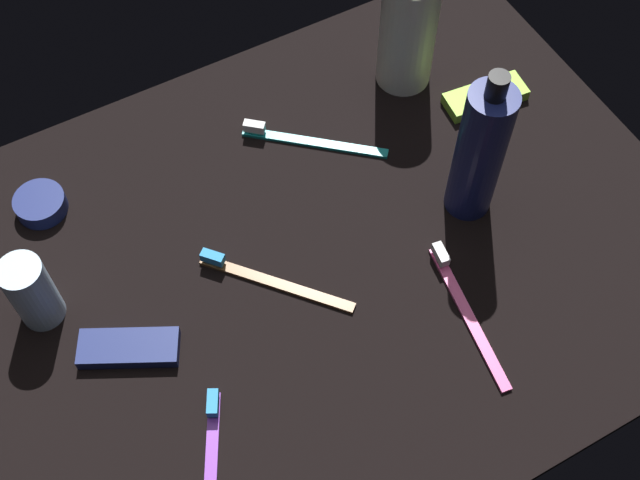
{
  "coord_description": "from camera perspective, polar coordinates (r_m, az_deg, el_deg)",
  "views": [
    {
      "loc": [
        -22.97,
        -41.85,
        80.96
      ],
      "look_at": [
        0.0,
        0.0,
        3.0
      ],
      "focal_mm": 47.04,
      "sensor_mm": 36.0,
      "label": 1
    }
  ],
  "objects": [
    {
      "name": "bodywash_bottle",
      "position": [
        1.05,
        6.01,
        14.08
      ],
      "size": [
        6.94,
        6.94,
        18.19
      ],
      "color": "silver",
      "rests_on": "ground_plane"
    },
    {
      "name": "lotion_bottle",
      "position": [
        0.92,
        10.82,
        5.9
      ],
      "size": [
        5.34,
        5.34,
        21.27
      ],
      "color": "navy",
      "rests_on": "ground_plane"
    },
    {
      "name": "toothbrush_pink",
      "position": [
        0.91,
        9.81,
        -4.47
      ],
      "size": [
        3.81,
        17.98,
        2.1
      ],
      "color": "#E55999",
      "rests_on": "ground_plane"
    },
    {
      "name": "cream_tin_left",
      "position": [
        1.02,
        -18.48,
        2.33
      ],
      "size": [
        5.89,
        5.89,
        2.06
      ],
      "primitive_type": "cylinder",
      "color": "navy",
      "rests_on": "ground_plane"
    },
    {
      "name": "toothbrush_purple",
      "position": [
        0.84,
        -7.45,
        -15.21
      ],
      "size": [
        9.43,
        16.5,
        2.1
      ],
      "color": "purple",
      "rests_on": "ground_plane"
    },
    {
      "name": "toothbrush_teal",
      "position": [
        1.02,
        -0.98,
        6.86
      ],
      "size": [
        14.56,
        12.49,
        2.1
      ],
      "color": "teal",
      "rests_on": "ground_plane"
    },
    {
      "name": "deodorant_stick",
      "position": [
        0.91,
        -19.01,
        -3.36
      ],
      "size": [
        4.65,
        4.65,
        9.36
      ],
      "primitive_type": "cylinder",
      "color": "silver",
      "rests_on": "ground_plane"
    },
    {
      "name": "snack_bar_navy",
      "position": [
        0.9,
        -12.88,
        -7.17
      ],
      "size": [
        11.08,
        8.33,
        1.5
      ],
      "primitive_type": "cube",
      "rotation": [
        0.0,
        0.0,
        -0.48
      ],
      "color": "navy",
      "rests_on": "ground_plane"
    },
    {
      "name": "snack_bar_lime",
      "position": [
        1.09,
        11.18,
        9.55
      ],
      "size": [
        10.76,
        5.08,
        1.5
      ],
      "primitive_type": "cube",
      "rotation": [
        0.0,
        0.0,
        -0.11
      ],
      "color": "#8CD133",
      "rests_on": "ground_plane"
    },
    {
      "name": "toothbrush_brown",
      "position": [
        0.92,
        -3.64,
        -2.65
      ],
      "size": [
        12.76,
        14.34,
        2.1
      ],
      "color": "brown",
      "rests_on": "ground_plane"
    },
    {
      "name": "ground_plane",
      "position": [
        0.95,
        0.0,
        -1.14
      ],
      "size": [
        84.0,
        64.0,
        1.2
      ],
      "primitive_type": "cube",
      "color": "black"
    }
  ]
}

